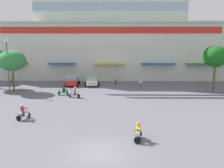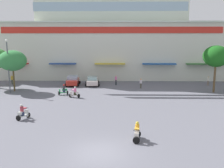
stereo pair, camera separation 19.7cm
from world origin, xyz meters
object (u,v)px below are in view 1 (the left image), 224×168
plaza_tree_0 (12,61)px  parked_car_1 (92,81)px  plaza_tree_3 (216,56)px  pedestrian_3 (208,80)px  scooter_rider_4 (63,90)px  pedestrian_2 (116,80)px  scooter_rider_1 (75,93)px  scooter_rider_3 (23,113)px  pedestrian_1 (141,83)px  scooter_rider_2 (138,133)px  streetlamp_near (8,63)px  parked_car_0 (72,81)px  pedestrian_0 (11,79)px

plaza_tree_0 → parked_car_1: size_ratio=1.36×
plaza_tree_3 → pedestrian_3: size_ratio=4.35×
scooter_rider_4 → pedestrian_2: bearing=47.6°
scooter_rider_1 → scooter_rider_3: size_ratio=0.99×
scooter_rider_3 → pedestrian_1: size_ratio=0.97×
plaza_tree_3 → scooter_rider_2: size_ratio=4.59×
scooter_rider_4 → streetlamp_near: bearing=173.1°
plaza_tree_3 → scooter_rider_3: plaza_tree_3 is taller
pedestrian_3 → streetlamp_near: bearing=-167.6°
plaza_tree_0 → parked_car_0: bearing=32.6°
parked_car_1 → pedestrian_3: pedestrian_3 is taller
scooter_rider_2 → pedestrian_2: size_ratio=0.91×
parked_car_1 → scooter_rider_2: (5.76, -23.24, -0.15)m
plaza_tree_0 → pedestrian_3: bearing=10.0°
plaza_tree_3 → scooter_rider_4: (-21.60, -2.12, -4.62)m
plaza_tree_0 → pedestrian_1: bearing=8.3°
scooter_rider_1 → pedestrian_1: pedestrian_1 is taller
parked_car_0 → scooter_rider_3: (-1.52, -18.26, -0.19)m
parked_car_1 → parked_car_0: bearing=-178.0°
scooter_rider_1 → pedestrian_0: size_ratio=0.92×
scooter_rider_3 → parked_car_0: bearing=85.2°
parked_car_0 → pedestrian_0: (-10.74, 0.89, 0.11)m
parked_car_1 → scooter_rider_4: (-3.30, -7.47, -0.13)m
plaza_tree_0 → pedestrian_0: plaza_tree_0 is taller
plaza_tree_0 → pedestrian_3: plaza_tree_0 is taller
parked_car_0 → pedestrian_3: (22.76, 0.36, 0.07)m
parked_car_0 → streetlamp_near: 10.80m
parked_car_1 → pedestrian_2: pedestrian_2 is taller
streetlamp_near → plaza_tree_3: bearing=2.2°
pedestrian_1 → scooter_rider_4: bearing=-155.6°
scooter_rider_4 → pedestrian_3: bearing=18.7°
parked_car_0 → pedestrian_2: bearing=4.8°
pedestrian_0 → streetlamp_near: size_ratio=0.21×
pedestrian_3 → parked_car_1: bearing=-179.3°
parked_car_0 → pedestrian_1: parked_car_0 is taller
parked_car_0 → pedestrian_1: 11.47m
scooter_rider_1 → scooter_rider_3: bearing=-110.2°
scooter_rider_4 → pedestrian_2: 10.80m
plaza_tree_3 → pedestrian_1: (-10.34, 3.00, -4.36)m
plaza_tree_3 → pedestrian_3: bearing=78.1°
pedestrian_0 → scooter_rider_3: bearing=-64.3°
plaza_tree_0 → scooter_rider_3: size_ratio=4.01×
pedestrian_2 → streetlamp_near: (-15.21, -7.01, 3.46)m
scooter_rider_1 → pedestrian_2: size_ratio=0.93×
parked_car_0 → pedestrian_1: bearing=-11.3°
plaza_tree_0 → streetlamp_near: (-0.07, -1.36, -0.17)m
scooter_rider_4 → pedestrian_3: (22.78, 7.72, 0.26)m
pedestrian_3 → plaza_tree_3: bearing=-101.9°
plaza_tree_3 → pedestrian_2: size_ratio=4.18×
scooter_rider_4 → plaza_tree_3: bearing=5.6°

